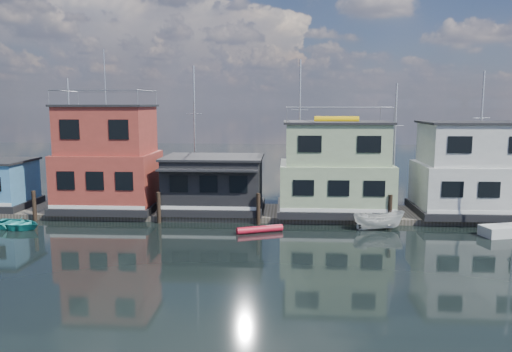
# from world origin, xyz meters

# --- Properties ---
(ground) EXTENTS (160.00, 160.00, 0.00)m
(ground) POSITION_xyz_m (0.00, 0.00, 0.00)
(ground) COLOR black
(ground) RESTS_ON ground
(dock) EXTENTS (48.00, 5.00, 0.40)m
(dock) POSITION_xyz_m (0.00, 12.00, 0.20)
(dock) COLOR #595147
(dock) RESTS_ON ground
(houseboat_red) EXTENTS (7.40, 5.90, 11.86)m
(houseboat_red) POSITION_xyz_m (-8.50, 12.00, 4.10)
(houseboat_red) COLOR black
(houseboat_red) RESTS_ON dock
(houseboat_dark) EXTENTS (7.40, 6.10, 4.06)m
(houseboat_dark) POSITION_xyz_m (-0.50, 11.98, 2.42)
(houseboat_dark) COLOR black
(houseboat_dark) RESTS_ON dock
(houseboat_green) EXTENTS (8.40, 5.90, 7.03)m
(houseboat_green) POSITION_xyz_m (8.50, 12.00, 3.55)
(houseboat_green) COLOR black
(houseboat_green) RESTS_ON dock
(houseboat_white) EXTENTS (8.40, 5.90, 6.66)m
(houseboat_white) POSITION_xyz_m (18.50, 12.00, 3.54)
(houseboat_white) COLOR black
(houseboat_white) RESTS_ON dock
(pilings) EXTENTS (42.28, 0.28, 2.20)m
(pilings) POSITION_xyz_m (-0.33, 9.20, 1.10)
(pilings) COLOR #2D2116
(pilings) RESTS_ON ground
(background_masts) EXTENTS (36.40, 0.16, 12.00)m
(background_masts) POSITION_xyz_m (4.76, 18.00, 5.55)
(background_masts) COLOR silver
(background_masts) RESTS_ON ground
(red_kayak) EXTENTS (3.04, 1.58, 0.45)m
(red_kayak) POSITION_xyz_m (3.22, 6.95, 0.23)
(red_kayak) COLOR #B61327
(red_kayak) RESTS_ON ground
(motorboat) EXTENTS (3.43, 1.45, 1.30)m
(motorboat) POSITION_xyz_m (11.07, 8.16, 0.65)
(motorboat) COLOR silver
(motorboat) RESTS_ON ground
(dinghy_teal) EXTENTS (4.16, 3.48, 0.74)m
(dinghy_teal) POSITION_xyz_m (-13.09, 6.96, 0.37)
(dinghy_teal) COLOR teal
(dinghy_teal) RESTS_ON ground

